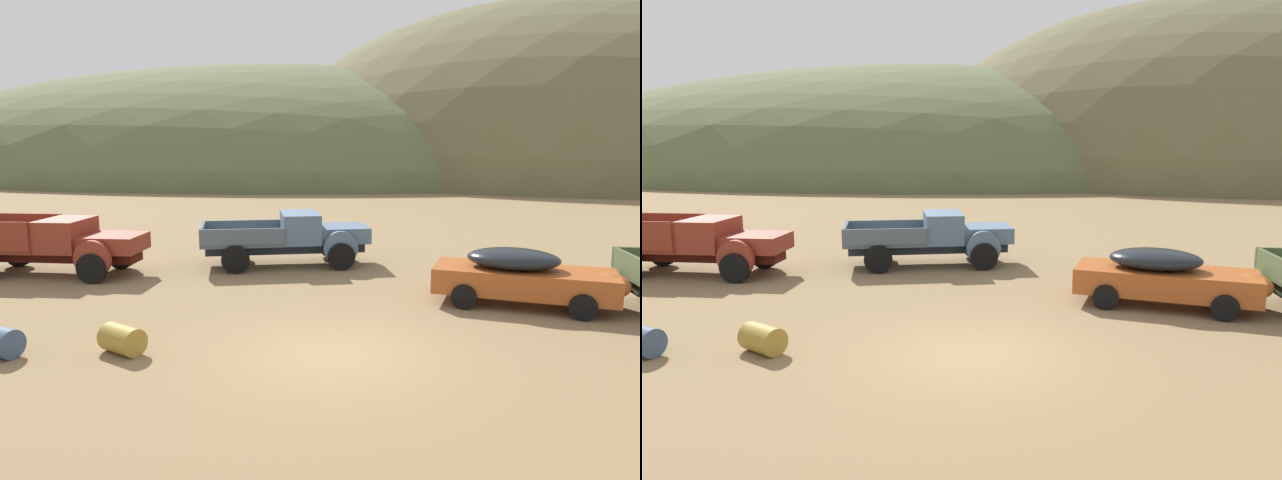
# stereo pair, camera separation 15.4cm
# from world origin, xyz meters

# --- Properties ---
(ground_plane) EXTENTS (300.00, 300.00, 0.00)m
(ground_plane) POSITION_xyz_m (0.00, 0.00, 0.00)
(ground_plane) COLOR olive
(hill_center) EXTENTS (105.49, 70.05, 27.87)m
(hill_center) POSITION_xyz_m (-17.55, 68.77, 0.00)
(hill_center) COLOR #56603D
(hill_center) RESTS_ON ground
(hill_far_right) EXTENTS (74.92, 73.92, 42.80)m
(hill_far_right) POSITION_xyz_m (20.50, 70.82, 0.00)
(hill_far_right) COLOR brown
(hill_far_right) RESTS_ON ground
(truck_rust_red) EXTENTS (6.30, 2.49, 1.91)m
(truck_rust_red) POSITION_xyz_m (-9.76, 6.10, 1.02)
(truck_rust_red) COLOR #42140D
(truck_rust_red) RESTS_ON ground
(truck_chalk_blue) EXTENTS (6.24, 3.66, 1.89)m
(truck_chalk_blue) POSITION_xyz_m (-2.23, 8.66, 0.99)
(truck_chalk_blue) COLOR #262D39
(truck_chalk_blue) RESTS_ON ground
(car_oxide_orange) EXTENTS (5.23, 2.79, 1.57)m
(car_oxide_orange) POSITION_xyz_m (4.84, 4.29, 0.82)
(car_oxide_orange) COLOR #A34C1E
(car_oxide_orange) RESTS_ON ground
(oil_drum_spare) EXTENTS (1.09, 0.96, 0.61)m
(oil_drum_spare) POSITION_xyz_m (-4.47, -0.51, 0.31)
(oil_drum_spare) COLOR olive
(oil_drum_spare) RESTS_ON ground
(oil_drum_tipped) EXTENTS (1.00, 0.86, 0.63)m
(oil_drum_tipped) POSITION_xyz_m (-6.94, -1.00, 0.31)
(oil_drum_tipped) COLOR #384C6B
(oil_drum_tipped) RESTS_ON ground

